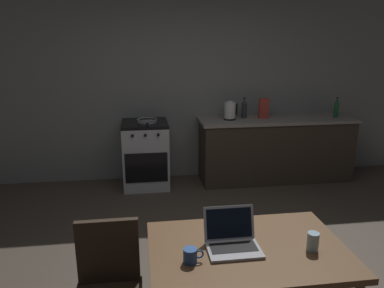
{
  "coord_description": "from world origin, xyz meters",
  "views": [
    {
      "loc": [
        -0.6,
        -2.68,
        1.94
      ],
      "look_at": [
        -0.1,
        0.88,
        0.92
      ],
      "focal_mm": 34.88,
      "sensor_mm": 36.0,
      "label": 1
    }
  ],
  "objects_px": {
    "laptop": "(232,241)",
    "bottle_b": "(244,108)",
    "stove_oven": "(146,154)",
    "coffee_mug": "(191,255)",
    "bottle": "(336,108)",
    "chair": "(109,285)",
    "electric_kettle": "(230,111)",
    "drinking_glass": "(313,242)",
    "dining_table": "(247,257)",
    "frying_pan": "(147,121)",
    "cereal_box": "(264,108)"
  },
  "relations": [
    {
      "from": "laptop",
      "to": "bottle_b",
      "type": "relative_size",
      "value": 1.13
    },
    {
      "from": "stove_oven",
      "to": "drinking_glass",
      "type": "distance_m",
      "value": 3.13
    },
    {
      "from": "stove_oven",
      "to": "bottle",
      "type": "distance_m",
      "value": 2.71
    },
    {
      "from": "stove_oven",
      "to": "bottle_b",
      "type": "xyz_separation_m",
      "value": [
        1.37,
        0.08,
        0.58
      ]
    },
    {
      "from": "laptop",
      "to": "coffee_mug",
      "type": "height_order",
      "value": "laptop"
    },
    {
      "from": "electric_kettle",
      "to": "cereal_box",
      "type": "relative_size",
      "value": 0.92
    },
    {
      "from": "electric_kettle",
      "to": "cereal_box",
      "type": "bearing_deg",
      "value": 2.4
    },
    {
      "from": "stove_oven",
      "to": "frying_pan",
      "type": "height_order",
      "value": "frying_pan"
    },
    {
      "from": "frying_pan",
      "to": "chair",
      "type": "bearing_deg",
      "value": -96.33
    },
    {
      "from": "electric_kettle",
      "to": "coffee_mug",
      "type": "relative_size",
      "value": 2.12
    },
    {
      "from": "stove_oven",
      "to": "bottle_b",
      "type": "relative_size",
      "value": 3.12
    },
    {
      "from": "frying_pan",
      "to": "bottle_b",
      "type": "xyz_separation_m",
      "value": [
        1.34,
        0.11,
        0.11
      ]
    },
    {
      "from": "bottle",
      "to": "bottle_b",
      "type": "distance_m",
      "value": 1.29
    },
    {
      "from": "laptop",
      "to": "chair",
      "type": "bearing_deg",
      "value": 174.33
    },
    {
      "from": "drinking_glass",
      "to": "bottle_b",
      "type": "xyz_separation_m",
      "value": [
        0.42,
        3.05,
        0.25
      ]
    },
    {
      "from": "dining_table",
      "to": "bottle_b",
      "type": "bearing_deg",
      "value": 74.88
    },
    {
      "from": "dining_table",
      "to": "coffee_mug",
      "type": "bearing_deg",
      "value": -163.23
    },
    {
      "from": "bottle_b",
      "to": "frying_pan",
      "type": "bearing_deg",
      "value": -175.38
    },
    {
      "from": "cereal_box",
      "to": "laptop",
      "type": "bearing_deg",
      "value": -111.77
    },
    {
      "from": "chair",
      "to": "drinking_glass",
      "type": "xyz_separation_m",
      "value": [
        1.23,
        -0.1,
        0.25
      ]
    },
    {
      "from": "stove_oven",
      "to": "laptop",
      "type": "bearing_deg",
      "value": -80.64
    },
    {
      "from": "dining_table",
      "to": "drinking_glass",
      "type": "relative_size",
      "value": 10.58
    },
    {
      "from": "stove_oven",
      "to": "bottle_b",
      "type": "bearing_deg",
      "value": 3.45
    },
    {
      "from": "electric_kettle",
      "to": "laptop",
      "type": "bearing_deg",
      "value": -103.26
    },
    {
      "from": "stove_oven",
      "to": "dining_table",
      "type": "bearing_deg",
      "value": -78.82
    },
    {
      "from": "dining_table",
      "to": "cereal_box",
      "type": "xyz_separation_m",
      "value": [
        1.06,
        2.9,
        0.39
      ]
    },
    {
      "from": "frying_pan",
      "to": "drinking_glass",
      "type": "height_order",
      "value": "frying_pan"
    },
    {
      "from": "drinking_glass",
      "to": "coffee_mug",
      "type": "bearing_deg",
      "value": -178.29
    },
    {
      "from": "laptop",
      "to": "stove_oven",
      "type": "bearing_deg",
      "value": 94.17
    },
    {
      "from": "coffee_mug",
      "to": "cereal_box",
      "type": "xyz_separation_m",
      "value": [
        1.43,
        3.01,
        0.27
      ]
    },
    {
      "from": "coffee_mug",
      "to": "bottle_b",
      "type": "distance_m",
      "value": 3.3
    },
    {
      "from": "dining_table",
      "to": "electric_kettle",
      "type": "bearing_deg",
      "value": 78.59
    },
    {
      "from": "dining_table",
      "to": "chair",
      "type": "bearing_deg",
      "value": 178.97
    },
    {
      "from": "bottle_b",
      "to": "laptop",
      "type": "bearing_deg",
      "value": -106.88
    },
    {
      "from": "stove_oven",
      "to": "laptop",
      "type": "height_order",
      "value": "laptop"
    },
    {
      "from": "dining_table",
      "to": "electric_kettle",
      "type": "height_order",
      "value": "electric_kettle"
    },
    {
      "from": "laptop",
      "to": "bottle_b",
      "type": "xyz_separation_m",
      "value": [
        0.9,
        2.95,
        0.26
      ]
    },
    {
      "from": "dining_table",
      "to": "coffee_mug",
      "type": "height_order",
      "value": "coffee_mug"
    },
    {
      "from": "dining_table",
      "to": "cereal_box",
      "type": "relative_size",
      "value": 4.38
    },
    {
      "from": "electric_kettle",
      "to": "drinking_glass",
      "type": "xyz_separation_m",
      "value": [
        -0.21,
        -2.97,
        -0.24
      ]
    },
    {
      "from": "chair",
      "to": "laptop",
      "type": "xyz_separation_m",
      "value": [
        0.75,
        -0.01,
        0.24
      ]
    },
    {
      "from": "frying_pan",
      "to": "electric_kettle",
      "type": "bearing_deg",
      "value": 1.43
    },
    {
      "from": "cereal_box",
      "to": "bottle_b",
      "type": "height_order",
      "value": "bottle_b"
    },
    {
      "from": "coffee_mug",
      "to": "drinking_glass",
      "type": "height_order",
      "value": "drinking_glass"
    },
    {
      "from": "laptop",
      "to": "cereal_box",
      "type": "height_order",
      "value": "cereal_box"
    },
    {
      "from": "bottle",
      "to": "bottle_b",
      "type": "bearing_deg",
      "value": 174.22
    },
    {
      "from": "stove_oven",
      "to": "coffee_mug",
      "type": "height_order",
      "value": "stove_oven"
    },
    {
      "from": "coffee_mug",
      "to": "laptop",
      "type": "bearing_deg",
      "value": 23.73
    },
    {
      "from": "chair",
      "to": "cereal_box",
      "type": "relative_size",
      "value": 3.24
    },
    {
      "from": "bottle_b",
      "to": "coffee_mug",
      "type": "bearing_deg",
      "value": -110.83
    }
  ]
}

